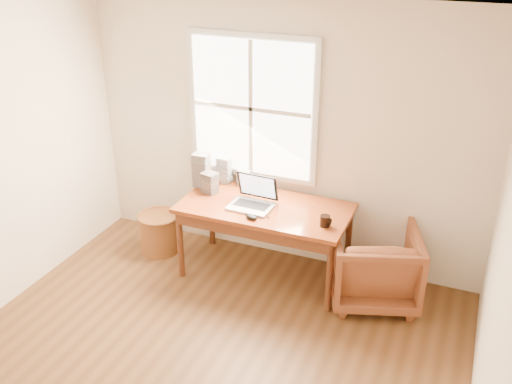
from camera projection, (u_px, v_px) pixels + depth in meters
room_shell at (171, 233)px, 3.73m from camera, size 4.04×4.54×2.64m
desk at (265, 208)px, 5.35m from camera, size 1.60×0.80×0.04m
armchair at (375, 265)px, 5.14m from camera, size 0.96×0.97×0.71m
wicker_stool at (159, 233)px, 5.98m from camera, size 0.48×0.48×0.41m
laptop at (250, 193)px, 5.24m from camera, size 0.42×0.44×0.30m
mouse at (251, 217)px, 5.10m from camera, size 0.14×0.11×0.04m
coffee_mug at (325, 221)px, 4.97m from camera, size 0.11×0.11×0.10m
cd_stack_a at (225, 170)px, 5.78m from camera, size 0.14×0.13×0.27m
cd_stack_b at (210, 183)px, 5.56m from camera, size 0.16×0.15×0.21m
cd_stack_c at (202, 170)px, 5.67m from camera, size 0.16×0.14×0.35m
cd_stack_d at (245, 178)px, 5.73m from camera, size 0.14×0.12×0.17m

